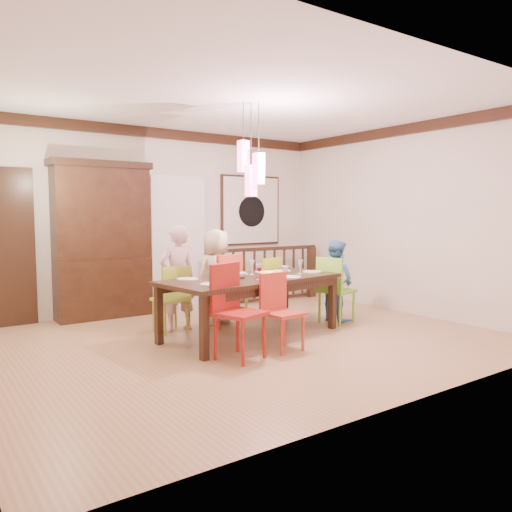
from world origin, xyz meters
TOP-DOWN VIEW (x-y plane):
  - floor at (0.00, 0.00)m, footprint 6.00×6.00m
  - ceiling at (0.00, 0.00)m, footprint 6.00×6.00m
  - wall_back at (0.00, 2.50)m, footprint 6.00×0.00m
  - wall_right at (3.00, 0.00)m, footprint 0.00×5.00m
  - crown_molding at (0.00, 0.00)m, footprint 6.00×5.00m
  - white_doorway at (0.35, 2.46)m, footprint 0.97×0.05m
  - painting at (1.80, 2.46)m, footprint 1.25×0.06m
  - pendant_cluster at (0.18, 0.09)m, footprint 0.27×0.21m
  - dining_table at (0.18, 0.09)m, footprint 2.43×1.36m
  - chair_far_left at (-0.56, 0.88)m, footprint 0.41×0.41m
  - chair_far_mid at (0.13, 0.78)m, footprint 0.54×0.54m
  - chair_far_right at (0.91, 0.86)m, footprint 0.51×0.51m
  - chair_near_left at (-0.48, -0.68)m, footprint 0.58×0.58m
  - chair_near_mid at (0.11, -0.66)m, footprint 0.42×0.42m
  - chair_end_right at (1.61, 0.02)m, footprint 0.50×0.50m
  - china_hutch at (-0.98, 2.30)m, footprint 1.46×0.46m
  - balustrade at (1.74, 1.95)m, footprint 2.20×0.18m
  - person_far_left at (-0.45, 0.88)m, footprint 0.52×0.35m
  - person_far_mid at (0.19, 0.95)m, footprint 0.68×0.47m
  - person_end_right at (1.69, 0.14)m, footprint 0.48×0.60m
  - serving_bowl at (0.34, -0.06)m, footprint 0.34×0.34m
  - small_bowl at (0.01, 0.12)m, footprint 0.24×0.24m
  - cup_left at (-0.19, 0.01)m, footprint 0.14×0.14m
  - cup_right at (0.84, 0.24)m, footprint 0.12×0.12m
  - plate_far_left at (-0.58, 0.33)m, footprint 0.26×0.26m
  - plate_far_mid at (0.19, 0.40)m, footprint 0.26×0.26m
  - plate_far_right at (0.87, 0.36)m, footprint 0.26×0.26m
  - plate_near_left at (-0.56, -0.21)m, footprint 0.26×0.26m
  - plate_near_mid at (0.56, -0.23)m, footprint 0.26×0.26m
  - plate_end_right at (1.15, 0.03)m, footprint 0.26×0.26m
  - wine_glass_a at (-0.27, 0.22)m, footprint 0.08×0.08m
  - wine_glass_b at (0.33, 0.28)m, footprint 0.08×0.08m
  - wine_glass_c at (0.13, -0.15)m, footprint 0.08×0.08m
  - wine_glass_d at (0.90, -0.01)m, footprint 0.08×0.08m
  - napkin at (0.12, -0.30)m, footprint 0.18×0.14m

SIDE VIEW (x-z plane):
  - floor at x=0.00m, z-range 0.00..0.00m
  - chair_near_mid at x=0.11m, z-range 0.06..0.93m
  - balustrade at x=1.74m, z-range 0.02..0.98m
  - chair_far_left at x=-0.56m, z-range 0.06..0.94m
  - chair_far_right at x=0.91m, z-range 0.07..0.97m
  - chair_end_right at x=1.61m, z-range 0.07..1.01m
  - chair_far_mid at x=0.13m, z-range 0.07..1.07m
  - chair_near_left at x=-0.48m, z-range 0.07..1.09m
  - person_end_right at x=1.69m, z-range 0.00..1.17m
  - person_far_mid at x=0.19m, z-range 0.00..1.33m
  - dining_table at x=0.18m, z-range 0.30..1.05m
  - person_far_left at x=-0.45m, z-range 0.00..1.40m
  - plate_far_left at x=-0.58m, z-range 0.75..0.76m
  - plate_far_mid at x=0.19m, z-range 0.75..0.76m
  - plate_far_right at x=0.87m, z-range 0.75..0.76m
  - plate_near_left at x=-0.56m, z-range 0.75..0.76m
  - plate_near_mid at x=0.56m, z-range 0.75..0.76m
  - plate_end_right at x=1.15m, z-range 0.75..0.76m
  - napkin at x=0.12m, z-range 0.75..0.76m
  - small_bowl at x=0.01m, z-range 0.75..0.82m
  - serving_bowl at x=0.34m, z-range 0.75..0.82m
  - cup_right at x=0.84m, z-range 0.75..0.84m
  - cup_left at x=-0.19m, z-range 0.75..0.84m
  - wine_glass_a at x=-0.27m, z-range 0.75..0.94m
  - wine_glass_b at x=0.33m, z-range 0.75..0.94m
  - wine_glass_c at x=0.13m, z-range 0.75..0.94m
  - wine_glass_d at x=0.90m, z-range 0.75..0.94m
  - white_doorway at x=0.35m, z-range -0.06..2.16m
  - china_hutch at x=-0.98m, z-range 0.00..2.31m
  - wall_back at x=0.00m, z-range -1.55..4.45m
  - wall_right at x=3.00m, z-range -1.05..3.95m
  - painting at x=1.80m, z-range 0.97..2.22m
  - pendant_cluster at x=0.18m, z-range 1.54..2.68m
  - crown_molding at x=0.00m, z-range 2.74..2.90m
  - ceiling at x=0.00m, z-range 2.90..2.90m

